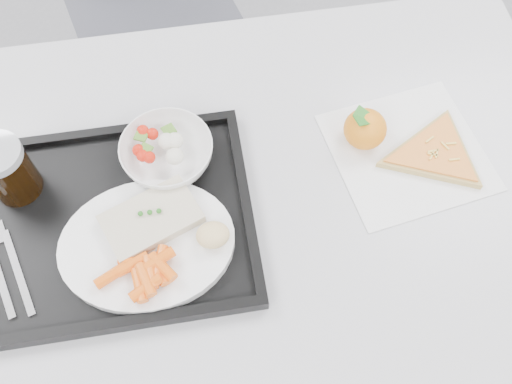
{
  "coord_description": "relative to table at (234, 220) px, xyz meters",
  "views": [
    {
      "loc": [
        -0.03,
        -0.12,
        1.58
      ],
      "look_at": [
        0.04,
        0.3,
        0.77
      ],
      "focal_mm": 40.0,
      "sensor_mm": 36.0,
      "label": 1
    }
  ],
  "objects": [
    {
      "name": "tangerine",
      "position": [
        0.24,
        0.08,
        0.1
      ],
      "size": [
        0.1,
        0.1,
        0.07
      ],
      "color": "#FFA20D",
      "rests_on": "napkin"
    },
    {
      "name": "napkin",
      "position": [
        0.31,
        0.05,
        0.07
      ],
      "size": [
        0.28,
        0.28,
        0.0
      ],
      "color": "white",
      "rests_on": "table"
    },
    {
      "name": "salad_contents",
      "position": [
        -0.11,
        0.1,
        0.12
      ],
      "size": [
        0.08,
        0.08,
        0.02
      ],
      "color": "red",
      "rests_on": "salad_bowl"
    },
    {
      "name": "fish_fillet",
      "position": [
        -0.13,
        -0.03,
        0.11
      ],
      "size": [
        0.17,
        0.13,
        0.03
      ],
      "color": "beige",
      "rests_on": "dinner_plate"
    },
    {
      "name": "pizza_slice",
      "position": [
        0.35,
        0.03,
        0.08
      ],
      "size": [
        0.22,
        0.22,
        0.02
      ],
      "color": "tan",
      "rests_on": "napkin"
    },
    {
      "name": "tray",
      "position": [
        -0.2,
        -0.01,
        0.08
      ],
      "size": [
        0.45,
        0.35,
        0.03
      ],
      "color": "black",
      "rests_on": "table"
    },
    {
      "name": "dinner_plate",
      "position": [
        -0.14,
        -0.06,
        0.09
      ],
      "size": [
        0.27,
        0.27,
        0.02
      ],
      "color": "white",
      "rests_on": "tray"
    },
    {
      "name": "bread_roll",
      "position": [
        -0.04,
        -0.07,
        0.12
      ],
      "size": [
        0.06,
        0.06,
        0.03
      ],
      "color": "tan",
      "rests_on": "dinner_plate"
    },
    {
      "name": "salad_bowl",
      "position": [
        -0.09,
        0.09,
        0.11
      ],
      "size": [
        0.15,
        0.15,
        0.05
      ],
      "color": "white",
      "rests_on": "tray"
    },
    {
      "name": "cola_glass",
      "position": [
        -0.34,
        0.08,
        0.14
      ],
      "size": [
        0.08,
        0.08,
        0.11
      ],
      "color": "black",
      "rests_on": "tray"
    },
    {
      "name": "room",
      "position": [
        0.0,
        -0.3,
        0.72
      ],
      "size": [
        6.04,
        7.04,
        2.84
      ],
      "color": "gray",
      "rests_on": "ground"
    },
    {
      "name": "table",
      "position": [
        0.0,
        0.0,
        0.0
      ],
      "size": [
        1.2,
        0.8,
        0.75
      ],
      "color": "#B2B2B4",
      "rests_on": "ground"
    },
    {
      "name": "carrot_pile",
      "position": [
        -0.14,
        -0.11,
        0.11
      ],
      "size": [
        0.12,
        0.08,
        0.03
      ],
      "color": "orange",
      "rests_on": "dinner_plate"
    }
  ]
}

